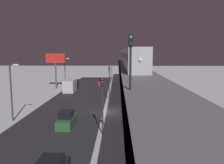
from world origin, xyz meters
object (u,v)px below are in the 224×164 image
Objects in this scene: subway_train at (129,56)px; box_truck at (71,85)px; sedan_green at (66,120)px; commercial_billboard at (55,62)px; traffic_light_near at (102,98)px; traffic_light_far at (112,70)px; rail_signal at (131,52)px; traffic_light_mid at (109,78)px; sedan_red at (102,82)px.

box_truck is (13.85, 2.24, -6.83)m from subway_train.
sedan_green is 0.46× the size of commercial_billboard.
sedan_green is 0.56× the size of box_truck.
traffic_light_far is at bearing -90.00° from traffic_light_near.
subway_train is 8.67× the size of traffic_light_far.
rail_signal is at bearing 112.78° from commercial_billboard.
subway_train is 6.23× the size of commercial_billboard.
sedan_green is 0.65× the size of traffic_light_far.
box_truck is at bearing -71.40° from traffic_light_near.
rail_signal is 47.49m from traffic_light_far.
traffic_light_near is at bearing 113.80° from commercial_billboard.
traffic_light_near is 0.72× the size of commercial_billboard.
traffic_light_near is (4.35, 30.47, -3.98)m from subway_train.
traffic_light_near and traffic_light_mid have the same top height.
box_truck is (12.06, -35.93, -7.78)m from rail_signal.
rail_signal is 15.27m from sedan_green.
sedan_green is 0.65× the size of traffic_light_mid.
subway_train is 30.00m from sedan_green.
box_truck is 0.83× the size of commercial_billboard.
sedan_green is 35.85m from sedan_red.
subway_train is at bearing -98.12° from traffic_light_near.
traffic_light_near is at bearing 81.88° from subway_train.
traffic_light_mid reaches higher than box_truck.
subway_train is at bearing 71.87° from sedan_green.
traffic_light_far is at bearing -130.22° from box_truck.
traffic_light_far is at bearing 82.69° from sedan_green.
rail_signal is 38.69m from box_truck.
subway_train is 15.60m from box_truck.
commercial_billboard is (14.05, -12.12, 2.63)m from traffic_light_mid.
sedan_green is (9.05, 27.63, -7.38)m from subway_train.
traffic_light_far is (0.00, -39.46, 0.00)m from traffic_light_near.
traffic_light_far is at bearing 15.79° from sedan_red.
traffic_light_near is 19.73m from traffic_light_mid.
traffic_light_mid is (-4.70, -16.89, 3.40)m from sedan_green.
subway_train reaches higher than traffic_light_near.
sedan_red is (7.25, -8.17, -7.38)m from subway_train.
sedan_red is (-1.80, -35.80, 0.00)m from sedan_green.
commercial_billboard is (11.15, 6.79, 6.03)m from sedan_red.
sedan_red is at bearing 87.12° from sedan_green.
box_truck is 1.16× the size of traffic_light_mid.
rail_signal is 0.62× the size of traffic_light_mid.
traffic_light_mid is at bearing -90.00° from traffic_light_near.
box_truck is at bearing 100.71° from sedan_green.
traffic_light_mid and traffic_light_far have the same top height.
sedan_green is 25.85m from box_truck.
commercial_billboard is at bearing -40.79° from traffic_light_mid.
commercial_billboard is at bearing 107.86° from sedan_green.
commercial_billboard is at bearing -38.54° from box_truck.
sedan_red is (5.46, -46.34, -8.33)m from rail_signal.
sedan_green is at bearing -55.46° from rail_signal.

